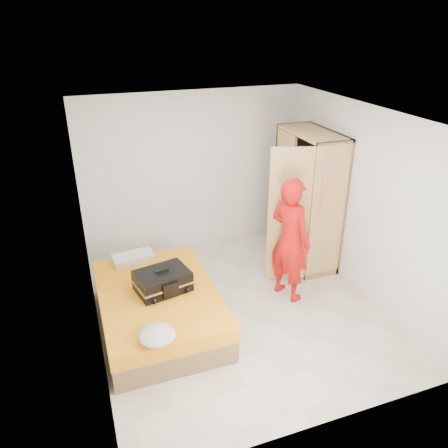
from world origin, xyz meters
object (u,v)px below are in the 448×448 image
object	(u,v)px
bed	(159,308)
suitcase	(163,281)
round_cushion	(157,335)
wardrobe	(306,204)
person	(290,240)

from	to	relation	value
bed	suitcase	xyz separation A→B (m)	(0.07, 0.02, 0.37)
bed	round_cushion	distance (m)	0.97
wardrobe	bed	bearing A→B (deg)	-161.83
suitcase	wardrobe	bearing A→B (deg)	6.47
bed	suitcase	size ratio (longest dim) A/B	2.73
person	round_cushion	bearing A→B (deg)	93.45
person	round_cushion	size ratio (longest dim) A/B	4.56
person	round_cushion	distance (m)	2.26
round_cushion	wardrobe	bearing A→B (deg)	32.59
bed	round_cushion	xyz separation A→B (m)	(-0.19, -0.90, 0.32)
person	suitcase	distance (m)	1.78
wardrobe	person	size ratio (longest dim) A/B	1.20
bed	suitcase	world-z (taller)	suitcase
wardrobe	suitcase	distance (m)	2.58
person	suitcase	world-z (taller)	person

